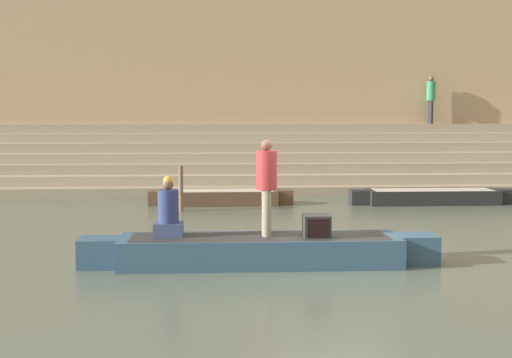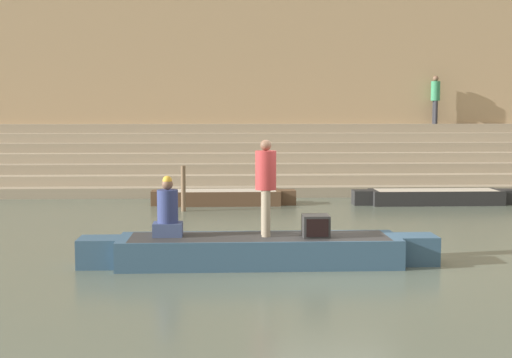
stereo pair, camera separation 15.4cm
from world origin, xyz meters
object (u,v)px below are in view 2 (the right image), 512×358
person_rowing (168,212)px  mooring_post (183,188)px  person_on_steps (435,96)px  moored_boat_distant (224,197)px  moored_boat_shore (435,196)px  rowboat_main (259,250)px  tv_set (316,226)px  person_standing (266,181)px

person_rowing → mooring_post: 6.76m
person_on_steps → person_rowing: bearing=98.0°
moored_boat_distant → moored_boat_shore: bearing=0.4°
moored_boat_distant → person_on_steps: 10.26m
person_rowing → mooring_post: person_rowing is taller
rowboat_main → moored_boat_shore: 9.75m
person_on_steps → tv_set: bearing=106.6°
moored_boat_shore → person_on_steps: (1.72, 5.98, 3.04)m
moored_boat_shore → rowboat_main: bearing=-123.3°
moored_boat_shore → person_on_steps: person_on_steps is taller
person_standing → mooring_post: person_standing is taller
person_rowing → person_on_steps: size_ratio=0.60×
tv_set → moored_boat_shore: bearing=66.7°
rowboat_main → moored_boat_distant: (-0.61, 8.19, -0.05)m
rowboat_main → person_rowing: 1.74m
rowboat_main → person_on_steps: (7.29, 13.98, 2.99)m
rowboat_main → moored_boat_distant: size_ratio=1.51×
person_rowing → moored_boat_distant: bearing=93.4°
moored_boat_shore → person_standing: bearing=-123.0°
person_rowing → person_on_steps: person_on_steps is taller
rowboat_main → tv_set: size_ratio=13.68×
tv_set → rowboat_main: bearing=179.8°
moored_boat_distant → person_on_steps: bearing=38.3°
moored_boat_distant → rowboat_main: bearing=-83.7°
moored_boat_shore → mooring_post: 7.37m
mooring_post → rowboat_main: bearing=-76.1°
rowboat_main → tv_set: tv_set is taller
person_standing → moored_boat_shore: 9.70m
moored_boat_shore → person_on_steps: 6.92m
moored_boat_distant → mooring_post: bearing=-127.5°
moored_boat_distant → mooring_post: 1.76m
moored_boat_shore → person_rowing: bearing=-130.8°
rowboat_main → person_on_steps: size_ratio=3.53×
mooring_post → person_on_steps: person_on_steps is taller
rowboat_main → mooring_post: size_ratio=5.08×
person_rowing → tv_set: (2.59, -0.22, -0.22)m
person_rowing → person_standing: bearing=9.0°
tv_set → person_standing: bearing=174.3°
person_standing → person_rowing: person_standing is taller
person_standing → moored_boat_shore: person_standing is taller
person_standing → person_on_steps: person_on_steps is taller
person_standing → moored_boat_shore: bearing=56.1°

